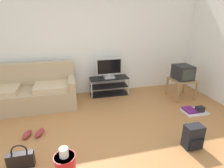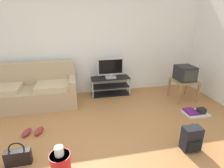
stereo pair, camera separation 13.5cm
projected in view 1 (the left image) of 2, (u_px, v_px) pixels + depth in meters
The scene contains 12 objects.
ground_plane at pixel (101, 155), 2.71m from camera, with size 9.00×9.80×0.02m, color #B27542.
wall_back at pixel (81, 40), 4.46m from camera, with size 9.00×0.10×2.70m, color white.
couch at pixel (28, 92), 4.04m from camera, with size 2.01×0.84×0.93m.
tv_stand at pixel (109, 86), 4.71m from camera, with size 0.97×0.37×0.45m.
flat_tv at pixel (109, 68), 4.53m from camera, with size 0.64×0.22×0.49m.
side_table at pixel (182, 82), 4.45m from camera, with size 0.54×0.54×0.48m.
crt_tv at pixel (183, 72), 4.38m from camera, with size 0.39×0.44×0.33m.
backpack at pixel (193, 137), 2.81m from camera, with size 0.27×0.24×0.38m.
handbag at pixel (21, 159), 2.46m from camera, with size 0.34×0.11×0.35m.
cleaning_bucket at pixel (65, 165), 2.30m from camera, with size 0.27×0.27×0.43m.
sneakers_pair at pixel (33, 133), 3.12m from camera, with size 0.39×0.27×0.09m.
floor_tray at pixel (194, 111), 3.88m from camera, with size 0.48×0.35×0.14m.
Camera 1 is at (-0.38, -2.15, 1.93)m, focal length 29.61 mm.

